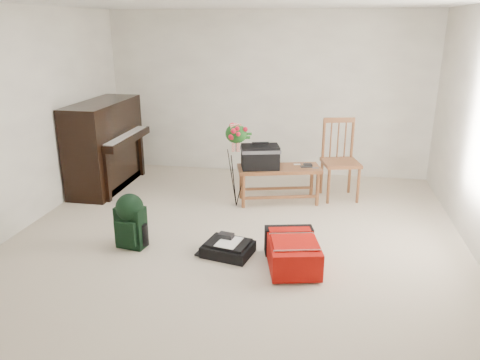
% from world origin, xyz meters
% --- Properties ---
extents(floor, '(5.00, 5.50, 0.01)m').
position_xyz_m(floor, '(0.00, 0.00, 0.00)').
color(floor, '#C0B29A').
rests_on(floor, ground).
extents(wall_back, '(5.00, 0.04, 2.50)m').
position_xyz_m(wall_back, '(0.00, 2.75, 1.25)').
color(wall_back, white).
rests_on(wall_back, floor).
extents(wall_left, '(0.04, 5.50, 2.50)m').
position_xyz_m(wall_left, '(-2.50, 0.00, 1.25)').
color(wall_left, white).
rests_on(wall_left, floor).
extents(piano, '(0.71, 1.50, 1.25)m').
position_xyz_m(piano, '(-2.19, 1.60, 0.60)').
color(piano, black).
rests_on(piano, floor).
extents(bench, '(1.16, 0.70, 0.84)m').
position_xyz_m(bench, '(0.17, 1.39, 0.59)').
color(bench, brown).
rests_on(bench, floor).
extents(dining_chair, '(0.57, 0.57, 1.08)m').
position_xyz_m(dining_chair, '(1.15, 1.74, 0.53)').
color(dining_chair, brown).
rests_on(dining_chair, floor).
extents(red_suitcase, '(0.62, 0.80, 0.30)m').
position_xyz_m(red_suitcase, '(0.67, -0.30, 0.16)').
color(red_suitcase, red).
rests_on(red_suitcase, floor).
extents(black_duffel, '(0.55, 0.48, 0.20)m').
position_xyz_m(black_duffel, '(-0.01, -0.21, 0.07)').
color(black_duffel, black).
rests_on(black_duffel, floor).
extents(green_backpack, '(0.33, 0.30, 0.60)m').
position_xyz_m(green_backpack, '(-1.06, -0.22, 0.33)').
color(green_backpack, black).
rests_on(green_backpack, floor).
extents(flower_stand, '(0.45, 0.45, 1.13)m').
position_xyz_m(flower_stand, '(-0.18, 1.16, 0.55)').
color(flower_stand, black).
rests_on(flower_stand, floor).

